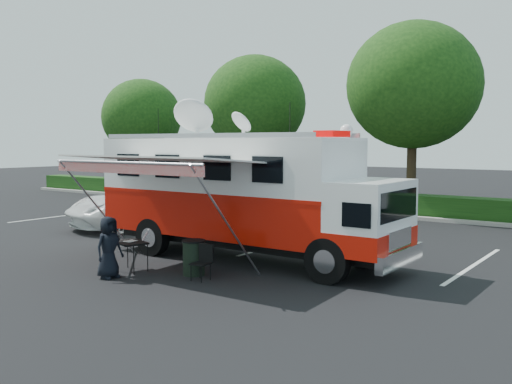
% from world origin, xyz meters
% --- Properties ---
extents(ground_plane, '(120.00, 120.00, 0.00)m').
position_xyz_m(ground_plane, '(0.00, 0.00, 0.00)').
color(ground_plane, black).
rests_on(ground_plane, ground).
extents(back_border, '(60.00, 6.14, 8.87)m').
position_xyz_m(back_border, '(1.14, 12.90, 5.00)').
color(back_border, '#9E998E').
rests_on(back_border, ground_plane).
extents(stall_lines, '(24.12, 5.50, 0.01)m').
position_xyz_m(stall_lines, '(-0.50, 3.00, 0.00)').
color(stall_lines, silver).
rests_on(stall_lines, ground_plane).
extents(command_truck, '(9.20, 2.53, 4.42)m').
position_xyz_m(command_truck, '(-0.08, -0.00, 1.89)').
color(command_truck, black).
rests_on(command_truck, ground_plane).
extents(awning, '(5.02, 2.60, 3.03)m').
position_xyz_m(awning, '(-0.90, -2.63, 2.84)').
color(awning, silver).
rests_on(awning, ground_plane).
extents(white_suv, '(5.01, 7.17, 1.82)m').
position_xyz_m(white_suv, '(-6.88, 2.98, 0.00)').
color(white_suv, white).
rests_on(white_suv, ground_plane).
extents(person, '(0.49, 0.75, 1.53)m').
position_xyz_m(person, '(-1.43, -3.72, 0.00)').
color(person, black).
rests_on(person, ground_plane).
extents(folding_table, '(1.08, 0.91, 0.78)m').
position_xyz_m(folding_table, '(-1.56, -2.91, 0.73)').
color(folding_table, black).
rests_on(folding_table, ground_plane).
extents(folding_chair, '(0.45, 0.47, 0.87)m').
position_xyz_m(folding_chair, '(0.57, -2.50, 0.51)').
color(folding_chair, black).
rests_on(folding_chair, ground_plane).
extents(trash_bin, '(0.59, 0.59, 0.89)m').
position_xyz_m(trash_bin, '(0.05, -2.27, 0.45)').
color(trash_bin, black).
rests_on(trash_bin, ground_plane).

